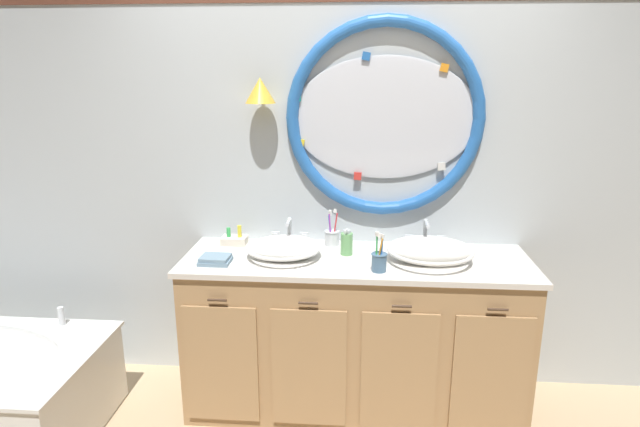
% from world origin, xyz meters
% --- Properties ---
extents(back_wall_assembly, '(6.40, 0.26, 2.60)m').
position_xyz_m(back_wall_assembly, '(0.02, 0.59, 1.33)').
color(back_wall_assembly, silver).
rests_on(back_wall_assembly, ground_plane).
extents(vanity_counter, '(1.92, 0.64, 0.92)m').
position_xyz_m(vanity_counter, '(0.10, 0.25, 0.46)').
color(vanity_counter, tan).
rests_on(vanity_counter, ground_plane).
extents(sink_basin_left, '(0.42, 0.42, 0.11)m').
position_xyz_m(sink_basin_left, '(-0.29, 0.22, 0.97)').
color(sink_basin_left, white).
rests_on(sink_basin_left, vanity_counter).
extents(sink_basin_right, '(0.47, 0.47, 0.13)m').
position_xyz_m(sink_basin_right, '(0.50, 0.22, 0.98)').
color(sink_basin_right, white).
rests_on(sink_basin_right, vanity_counter).
extents(faucet_set_left, '(0.23, 0.14, 0.16)m').
position_xyz_m(faucet_set_left, '(-0.29, 0.47, 0.98)').
color(faucet_set_left, silver).
rests_on(faucet_set_left, vanity_counter).
extents(faucet_set_right, '(0.24, 0.15, 0.17)m').
position_xyz_m(faucet_set_right, '(0.50, 0.47, 0.98)').
color(faucet_set_right, silver).
rests_on(faucet_set_right, vanity_counter).
extents(toothbrush_holder_left, '(0.09, 0.09, 0.22)m').
position_xyz_m(toothbrush_holder_left, '(-0.04, 0.46, 0.97)').
color(toothbrush_holder_left, silver).
rests_on(toothbrush_holder_left, vanity_counter).
extents(toothbrush_holder_right, '(0.08, 0.08, 0.21)m').
position_xyz_m(toothbrush_holder_right, '(0.23, 0.06, 0.97)').
color(toothbrush_holder_right, slate).
rests_on(toothbrush_holder_right, vanity_counter).
extents(soap_dispenser, '(0.07, 0.07, 0.15)m').
position_xyz_m(soap_dispenser, '(0.05, 0.30, 0.98)').
color(soap_dispenser, '#6BAD66').
rests_on(soap_dispenser, vanity_counter).
extents(folded_hand_towel, '(0.16, 0.14, 0.04)m').
position_xyz_m(folded_hand_towel, '(-0.65, 0.11, 0.93)').
color(folded_hand_towel, '#7593A8').
rests_on(folded_hand_towel, vanity_counter).
extents(toiletry_basket, '(0.15, 0.11, 0.12)m').
position_xyz_m(toiletry_basket, '(-0.62, 0.43, 0.94)').
color(toiletry_basket, beige).
rests_on(toiletry_basket, vanity_counter).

